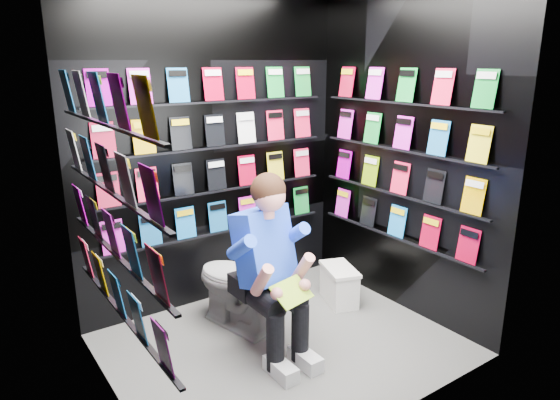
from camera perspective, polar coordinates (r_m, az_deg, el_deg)
floor at (r=3.87m, az=0.31°, el=-16.21°), size 2.40×2.40×0.00m
wall_back at (r=4.21m, az=-7.56°, el=5.36°), size 2.40×0.04×2.60m
wall_front at (r=2.64m, az=12.95°, el=-1.09°), size 2.40×0.04×2.60m
wall_left at (r=2.87m, az=-19.63°, el=-0.28°), size 0.04×2.00×2.60m
wall_right at (r=4.16m, az=14.02°, el=4.92°), size 0.04×2.00×2.60m
comics_back at (r=4.18m, az=-7.37°, el=5.37°), size 2.10×0.06×1.37m
comics_left at (r=2.88m, az=-19.06°, el=-0.09°), size 0.06×1.70×1.37m
comics_right at (r=4.14m, az=13.75°, el=4.95°), size 0.06×1.70×1.37m
toilet at (r=3.97m, az=-4.99°, el=-9.37°), size 0.57×0.82×0.73m
longbox at (r=4.44m, az=6.78°, el=-9.76°), size 0.33×0.44×0.29m
longbox_lid at (r=4.37m, az=6.85°, el=-7.85°), size 0.36×0.47×0.03m
reader at (r=3.51m, az=-2.02°, el=-5.42°), size 0.70×0.89×1.45m
held_comic at (r=3.32m, az=1.35°, el=-10.47°), size 0.31×0.22×0.12m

